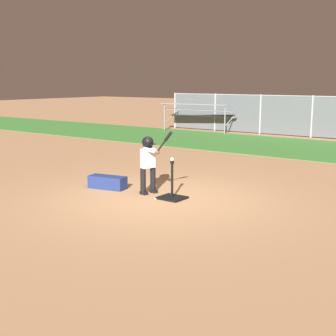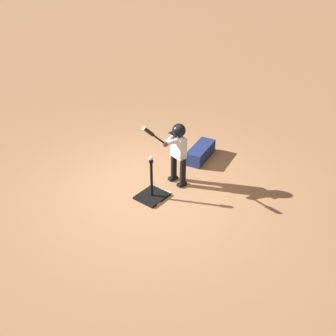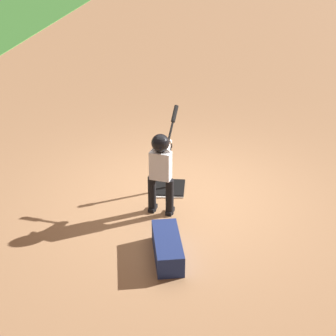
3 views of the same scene
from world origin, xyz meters
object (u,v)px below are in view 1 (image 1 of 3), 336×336
at_px(baseball, 172,159).
at_px(equipment_bag, 107,182).
at_px(batting_tee, 172,194).
at_px(bleachers_left_center, 205,116).
at_px(batter_child, 149,157).

xyz_separation_m(baseball, equipment_bag, (-1.68, -0.10, -0.67)).
relative_size(batting_tee, bleachers_left_center, 0.21).
distance_m(baseball, bleachers_left_center, 13.50).
bearing_deg(batting_tee, equipment_bag, -176.56).
height_order(batter_child, bleachers_left_center, batter_child).
relative_size(batting_tee, baseball, 10.40).
bearing_deg(baseball, batting_tee, 0.00).
height_order(batting_tee, bleachers_left_center, bleachers_left_center).
xyz_separation_m(batting_tee, batter_child, (-0.65, 0.07, 0.69)).
relative_size(baseball, equipment_bag, 0.09).
bearing_deg(equipment_bag, batter_child, -1.76).
distance_m(batting_tee, batter_child, 0.95).
height_order(batting_tee, equipment_bag, batting_tee).
height_order(batter_child, equipment_bag, batter_child).
xyz_separation_m(batting_tee, equipment_bag, (-1.68, -0.10, 0.05)).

